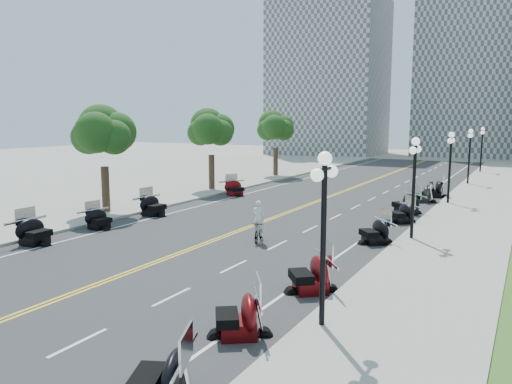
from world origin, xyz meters
The scene contains 49 objects.
ground centered at (0.00, 0.00, 0.00)m, with size 160.00×160.00×0.00m, color gray.
road centered at (0.00, 10.00, 0.00)m, with size 16.00×90.00×0.01m, color #333335.
centerline_yellow_a centered at (-0.12, 10.00, 0.01)m, with size 0.12×90.00×0.00m, color yellow.
centerline_yellow_b centered at (0.12, 10.00, 0.01)m, with size 0.12×90.00×0.00m, color yellow.
edge_line_north centered at (6.40, 10.00, 0.01)m, with size 0.12×90.00×0.00m, color white.
edge_line_south centered at (-6.40, 10.00, 0.01)m, with size 0.12×90.00×0.00m, color white.
lane_dash_3 centered at (3.20, -12.00, 0.01)m, with size 0.12×2.00×0.00m, color white.
lane_dash_4 centered at (3.20, -8.00, 0.01)m, with size 0.12×2.00×0.00m, color white.
lane_dash_5 centered at (3.20, -4.00, 0.01)m, with size 0.12×2.00×0.00m, color white.
lane_dash_6 centered at (3.20, 0.00, 0.01)m, with size 0.12×2.00×0.00m, color white.
lane_dash_7 centered at (3.20, 4.00, 0.01)m, with size 0.12×2.00×0.00m, color white.
lane_dash_8 centered at (3.20, 8.00, 0.01)m, with size 0.12×2.00×0.00m, color white.
lane_dash_9 centered at (3.20, 12.00, 0.01)m, with size 0.12×2.00×0.00m, color white.
lane_dash_10 centered at (3.20, 16.00, 0.01)m, with size 0.12×2.00×0.00m, color white.
lane_dash_11 centered at (3.20, 20.00, 0.01)m, with size 0.12×2.00×0.00m, color white.
lane_dash_12 centered at (3.20, 24.00, 0.01)m, with size 0.12×2.00×0.00m, color white.
lane_dash_13 centered at (3.20, 28.00, 0.01)m, with size 0.12×2.00×0.00m, color white.
lane_dash_14 centered at (3.20, 32.00, 0.01)m, with size 0.12×2.00×0.00m, color white.
lane_dash_15 centered at (3.20, 36.00, 0.01)m, with size 0.12×2.00×0.00m, color white.
lane_dash_16 centered at (3.20, 40.00, 0.01)m, with size 0.12×2.00×0.00m, color white.
lane_dash_17 centered at (3.20, 44.00, 0.01)m, with size 0.12×2.00×0.00m, color white.
lane_dash_18 centered at (3.20, 48.00, 0.01)m, with size 0.12×2.00×0.00m, color white.
lane_dash_19 centered at (3.20, 52.00, 0.01)m, with size 0.12×2.00×0.00m, color white.
sidewalk_north centered at (10.50, 10.00, 0.07)m, with size 5.00×90.00×0.15m, color #9E9991.
sidewalk_south centered at (-10.50, 10.00, 0.07)m, with size 5.00×90.00×0.15m, color #9E9991.
distant_block_a centered at (-18.00, 62.00, 13.00)m, with size 18.00×14.00×26.00m, color gray.
distant_block_b centered at (4.00, 68.00, 15.00)m, with size 16.00×12.00×30.00m, color gray.
street_lamp_1 centered at (8.60, -8.00, 2.60)m, with size 0.50×1.20×4.90m, color black, non-canonical shape.
street_lamp_2 centered at (8.60, 4.00, 2.60)m, with size 0.50×1.20×4.90m, color black, non-canonical shape.
street_lamp_3 centered at (8.60, 16.00, 2.60)m, with size 0.50×1.20×4.90m, color black, non-canonical shape.
street_lamp_4 centered at (8.60, 28.00, 2.60)m, with size 0.50×1.20×4.90m, color black, non-canonical shape.
street_lamp_5 centered at (8.60, 40.00, 2.60)m, with size 0.50×1.20×4.90m, color black, non-canonical shape.
tree_2 centered at (-10.00, 2.00, 4.75)m, with size 4.80×4.80×9.20m, color #235619, non-canonical shape.
tree_3 centered at (-10.00, 14.00, 4.75)m, with size 4.80×4.80×9.20m, color #235619, non-canonical shape.
tree_4 centered at (-10.00, 26.00, 4.75)m, with size 4.80×4.80×9.20m, color #235619, non-canonical shape.
motorcycle_n_2 centered at (7.02, -13.14, 0.66)m, with size 1.90×1.90×1.33m, color black, non-canonical shape.
motorcycle_n_3 centered at (6.75, -9.55, 0.68)m, with size 1.95×1.95×1.36m, color #590A0C, non-canonical shape.
motorcycle_n_4 centered at (7.10, -5.28, 0.73)m, with size 2.08×2.08×1.46m, color #590A0C, non-canonical shape.
motorcycle_n_6 centered at (7.17, 2.54, 0.67)m, with size 1.92×1.92×1.34m, color black, non-canonical shape.
motorcycle_n_7 centered at (7.18, 8.11, 0.64)m, with size 1.84×1.84×1.29m, color black, non-canonical shape.
motorcycle_n_8 centered at (6.82, 10.90, 0.77)m, with size 2.19×2.19×1.53m, color black, non-canonical shape.
motorcycle_n_9 centered at (6.76, 16.40, 0.73)m, with size 2.10×2.10×1.47m, color black, non-canonical shape.
motorcycle_n_10 centered at (7.12, 19.22, 0.74)m, with size 2.10×2.10×1.47m, color black, non-canonical shape.
motorcycle_s_4 centered at (-7.04, -5.52, 0.71)m, with size 2.03×2.03×1.42m, color black, non-canonical shape.
motorcycle_s_5 centered at (-6.95, -1.54, 0.62)m, with size 1.76×1.76×1.23m, color black, non-canonical shape.
motorcycle_s_6 centered at (-6.86, 2.84, 0.71)m, with size 2.03×2.03×1.42m, color black, non-canonical shape.
motorcycle_s_8 centered at (-6.73, 12.38, 0.68)m, with size 1.95×1.95×1.37m, color #590A0C, non-canonical shape.
bicycle centered at (2.10, 0.13, 0.52)m, with size 0.49×1.73×1.04m, color #A51414.
cyclist_rider centered at (2.10, 0.13, 1.90)m, with size 0.62×0.41×1.71m, color silver.
Camera 1 is at (13.52, -20.77, 5.96)m, focal length 35.00 mm.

